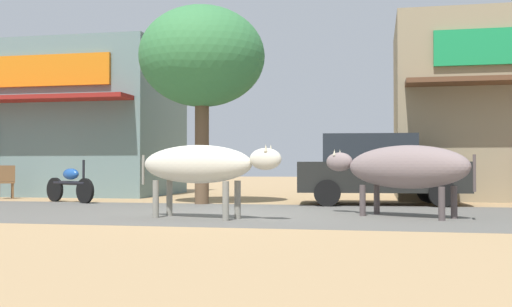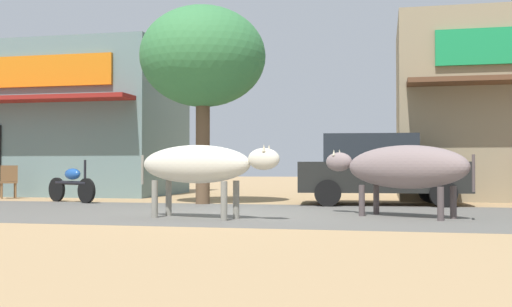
# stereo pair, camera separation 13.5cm
# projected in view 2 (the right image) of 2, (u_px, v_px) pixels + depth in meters

# --- Properties ---
(ground) EXTENTS (80.00, 80.00, 0.00)m
(ground) POSITION_uv_depth(u_px,v_px,m) (228.00, 213.00, 11.63)
(ground) COLOR tan
(asphalt_road) EXTENTS (72.00, 5.41, 0.00)m
(asphalt_road) POSITION_uv_depth(u_px,v_px,m) (228.00, 213.00, 11.63)
(asphalt_road) COLOR #5B5953
(asphalt_road) RESTS_ON ground
(storefront_left_cafe) EXTENTS (8.78, 5.09, 4.66)m
(storefront_left_cafe) POSITION_uv_depth(u_px,v_px,m) (40.00, 122.00, 19.77)
(storefront_left_cafe) COLOR slate
(storefront_left_cafe) RESTS_ON ground
(roadside_tree) EXTENTS (3.01, 3.01, 4.73)m
(roadside_tree) POSITION_uv_depth(u_px,v_px,m) (203.00, 58.00, 14.53)
(roadside_tree) COLOR brown
(roadside_tree) RESTS_ON ground
(parked_hatchback_car) EXTENTS (3.99, 2.09, 1.64)m
(parked_hatchback_car) POSITION_uv_depth(u_px,v_px,m) (378.00, 169.00, 14.23)
(parked_hatchback_car) COLOR black
(parked_hatchback_car) RESTS_ON ground
(parked_motorcycle) EXTENTS (1.69, 0.88, 1.05)m
(parked_motorcycle) POSITION_uv_depth(u_px,v_px,m) (72.00, 184.00, 15.07)
(parked_motorcycle) COLOR black
(parked_motorcycle) RESTS_ON ground
(cow_near_brown) EXTENTS (2.68, 1.10, 1.26)m
(cow_near_brown) POSITION_uv_depth(u_px,v_px,m) (199.00, 165.00, 10.45)
(cow_near_brown) COLOR beige
(cow_near_brown) RESTS_ON ground
(cow_far_dark) EXTENTS (2.72, 1.78, 1.27)m
(cow_far_dark) POSITION_uv_depth(u_px,v_px,m) (403.00, 167.00, 10.69)
(cow_far_dark) COLOR slate
(cow_far_dark) RESTS_ON ground
(cafe_chair_near_tree) EXTENTS (0.62, 0.62, 0.92)m
(cafe_chair_near_tree) POSITION_uv_depth(u_px,v_px,m) (9.00, 180.00, 16.78)
(cafe_chair_near_tree) COLOR brown
(cafe_chair_near_tree) RESTS_ON ground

